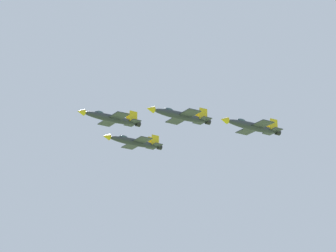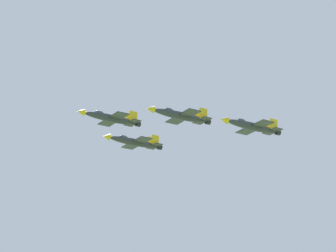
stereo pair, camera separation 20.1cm
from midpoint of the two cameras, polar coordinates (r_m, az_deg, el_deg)
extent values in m
ellipsoid|color=#2D3338|center=(187.89, -4.19, 0.56)|extent=(10.27, 12.23, 1.82)
cone|color=gold|center=(184.58, -6.35, 1.02)|extent=(2.35, 2.39, 1.55)
ellipsoid|color=#334751|center=(186.79, -5.03, 0.94)|extent=(2.59, 2.75, 1.06)
cube|color=#2D3338|center=(188.17, -4.00, 0.49)|extent=(9.94, 8.86, 0.18)
cube|color=gold|center=(184.43, -3.33, 0.93)|extent=(2.37, 2.72, 0.22)
cube|color=gold|center=(191.97, -4.65, 0.10)|extent=(2.37, 2.72, 0.22)
cube|color=#2D3338|center=(190.57, -2.62, 0.23)|extent=(5.19, 4.78, 0.18)
cube|color=gold|center=(190.16, -2.55, 0.70)|extent=(1.45, 1.74, 2.63)
cube|color=gold|center=(191.65, -2.82, 0.53)|extent=(1.45, 1.74, 2.63)
cylinder|color=black|center=(191.29, -2.22, 0.14)|extent=(1.63, 1.59, 1.28)
ellipsoid|color=#2D3338|center=(185.19, 0.87, 0.75)|extent=(10.81, 12.68, 1.90)
cone|color=gold|center=(181.17, -1.33, 1.24)|extent=(2.45, 2.50, 1.62)
ellipsoid|color=#334751|center=(183.83, 0.01, 1.15)|extent=(2.71, 2.87, 1.11)
cube|color=#2D3338|center=(185.53, 1.06, 0.67)|extent=(10.33, 9.29, 0.19)
cube|color=gold|center=(181.84, 1.87, 1.14)|extent=(2.49, 2.83, 0.23)
cube|color=gold|center=(189.31, 0.28, 0.26)|extent=(2.49, 2.83, 0.23)
cube|color=#2D3338|center=(188.41, 2.46, 0.39)|extent=(5.40, 5.00, 0.19)
cube|color=gold|center=(188.00, 2.54, 0.89)|extent=(1.53, 1.80, 2.75)
cube|color=gold|center=(189.47, 2.22, 0.71)|extent=(1.53, 1.80, 2.75)
cylinder|color=black|center=(189.26, 2.86, 0.30)|extent=(1.70, 1.66, 1.33)
ellipsoid|color=#2D3338|center=(202.42, -2.50, -1.17)|extent=(10.50, 12.53, 1.87)
cone|color=gold|center=(198.74, -4.52, -0.77)|extent=(2.40, 2.45, 1.59)
ellipsoid|color=#334751|center=(201.17, -3.28, -0.83)|extent=(2.65, 2.82, 1.09)
cube|color=#2D3338|center=(202.73, -2.32, -1.24)|extent=(10.19, 9.05, 0.19)
cube|color=gold|center=(198.93, -1.64, -0.86)|extent=(2.43, 2.79, 0.22)
cube|color=gold|center=(206.59, -2.97, -1.58)|extent=(2.43, 2.79, 0.22)
cube|color=#2D3338|center=(205.35, -1.02, -1.47)|extent=(5.32, 4.89, 0.19)
cube|color=gold|center=(204.89, -0.95, -1.03)|extent=(1.49, 1.78, 2.70)
cube|color=gold|center=(206.40, -1.22, -1.17)|extent=(1.49, 1.78, 2.70)
cylinder|color=black|center=(206.13, -0.65, -1.55)|extent=(1.67, 1.63, 1.31)
ellipsoid|color=#2D3338|center=(182.82, 6.08, -0.04)|extent=(10.41, 12.53, 1.86)
cone|color=gold|center=(178.15, 4.04, 0.44)|extent=(2.39, 2.44, 1.58)
ellipsoid|color=#334751|center=(181.19, 5.28, 0.36)|extent=(2.63, 2.81, 1.09)
cube|color=#2D3338|center=(183.22, 6.25, -0.11)|extent=(10.17, 8.99, 0.19)
cube|color=gold|center=(179.88, 7.18, 0.33)|extent=(2.41, 2.79, 0.22)
cube|color=gold|center=(186.65, 5.36, -0.50)|extent=(2.41, 2.79, 0.22)
cube|color=#2D3338|center=(186.50, 7.54, -0.38)|extent=(5.31, 4.85, 0.19)
cube|color=gold|center=(186.11, 7.63, 0.11)|extent=(1.47, 1.78, 2.69)
cube|color=gold|center=(187.44, 7.27, -0.06)|extent=(1.47, 1.78, 2.69)
cylinder|color=black|center=(187.47, 7.91, -0.47)|extent=(1.66, 1.62, 1.30)
camera|label=1|loc=(0.10, -90.03, 0.01)|focal=84.30mm
camera|label=2|loc=(0.10, 89.97, -0.01)|focal=84.30mm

